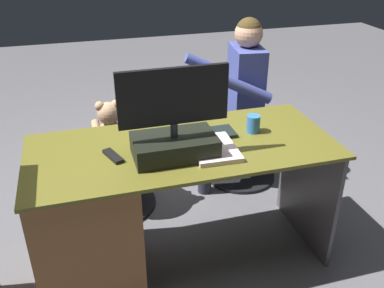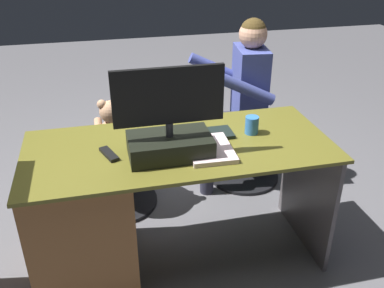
% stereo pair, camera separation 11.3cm
% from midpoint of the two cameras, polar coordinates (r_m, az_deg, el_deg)
% --- Properties ---
extents(ground_plane, '(10.00, 10.00, 0.00)m').
position_cam_midpoint_polar(ground_plane, '(2.87, -3.85, -10.70)').
color(ground_plane, '#5F5E62').
extents(desk, '(1.59, 0.70, 0.75)m').
position_cam_midpoint_polar(desk, '(2.35, -13.05, -9.28)').
color(desk, brown).
rests_on(desk, ground_plane).
extents(monitor, '(0.53, 0.24, 0.45)m').
position_cam_midpoint_polar(monitor, '(2.05, -3.98, 1.48)').
color(monitor, black).
rests_on(monitor, desk).
extents(keyboard, '(0.42, 0.14, 0.02)m').
position_cam_midpoint_polar(keyboard, '(2.27, -0.82, 1.12)').
color(keyboard, black).
rests_on(keyboard, desk).
extents(computer_mouse, '(0.06, 0.10, 0.04)m').
position_cam_midpoint_polar(computer_mouse, '(2.23, -8.64, 0.51)').
color(computer_mouse, '#272723').
rests_on(computer_mouse, desk).
extents(cup, '(0.07, 0.07, 0.10)m').
position_cam_midpoint_polar(cup, '(2.33, 6.83, 2.69)').
color(cup, '#3372BF').
rests_on(cup, desk).
extents(tv_remote, '(0.09, 0.16, 0.02)m').
position_cam_midpoint_polar(tv_remote, '(2.13, -12.01, -1.60)').
color(tv_remote, black).
rests_on(tv_remote, desk).
extents(notebook_binder, '(0.23, 0.31, 0.02)m').
position_cam_midpoint_polar(notebook_binder, '(2.14, 1.41, -0.65)').
color(notebook_binder, silver).
rests_on(notebook_binder, desk).
extents(office_chair_teddy, '(0.54, 0.54, 0.47)m').
position_cam_midpoint_polar(office_chair_teddy, '(2.95, -11.40, -3.88)').
color(office_chair_teddy, black).
rests_on(office_chair_teddy, ground_plane).
extents(teddy_bear, '(0.22, 0.22, 0.32)m').
position_cam_midpoint_polar(teddy_bear, '(2.79, -12.10, 2.40)').
color(teddy_bear, tan).
rests_on(teddy_bear, office_chair_teddy).
extents(visitor_chair, '(0.53, 0.53, 0.47)m').
position_cam_midpoint_polar(visitor_chair, '(3.23, 5.69, -0.16)').
color(visitor_chair, black).
rests_on(visitor_chair, ground_plane).
extents(person, '(0.52, 0.52, 1.22)m').
position_cam_midpoint_polar(person, '(3.02, 4.78, 7.06)').
color(person, '#414B93').
rests_on(person, ground_plane).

